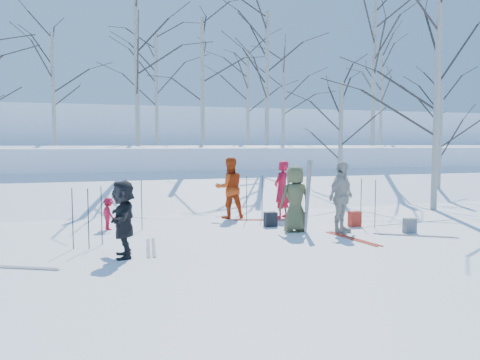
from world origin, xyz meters
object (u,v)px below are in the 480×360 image
object	(u,v)px
skier_redor_behind	(230,188)
skier_red_north	(282,189)
backpack_red	(355,219)
backpack_dark	(271,219)
skier_red_seated	(109,214)
skier_cream_east	(341,197)
skier_grey_west	(123,219)
skier_olive_center	(295,199)
dog	(299,215)
backpack_grey	(410,226)

from	to	relation	value
skier_redor_behind	skier_red_north	bearing A→B (deg)	161.87
backpack_red	backpack_dark	bearing A→B (deg)	163.26
skier_redor_behind	backpack_dark	size ratio (longest dim) A/B	4.70
skier_red_north	skier_red_seated	world-z (taller)	skier_red_north
skier_cream_east	skier_grey_west	size ratio (longest dim) A/B	1.18
skier_olive_center	skier_redor_behind	distance (m)	2.86
skier_cream_east	backpack_dark	size ratio (longest dim) A/B	4.66
skier_redor_behind	backpack_red	size ratio (longest dim) A/B	4.48
skier_red_north	skier_grey_west	xyz separation A→B (m)	(-4.97, -3.73, -0.10)
skier_red_seated	dog	world-z (taller)	skier_red_seated
skier_red_north	backpack_dark	bearing A→B (deg)	19.38
skier_redor_behind	skier_red_seated	size ratio (longest dim) A/B	2.16
skier_red_north	dog	xyz separation A→B (m)	(0.13, -1.00, -0.66)
skier_cream_east	skier_grey_west	world-z (taller)	skier_cream_east
skier_grey_west	skier_olive_center	bearing A→B (deg)	111.70
backpack_dark	skier_grey_west	bearing A→B (deg)	-149.32
backpack_red	skier_cream_east	bearing A→B (deg)	-138.73
backpack_red	backpack_dark	distance (m)	2.35
backpack_grey	skier_red_north	bearing A→B (deg)	125.10
skier_cream_east	skier_grey_west	distance (m)	5.61
skier_red_north	dog	bearing A→B (deg)	60.41
skier_olive_center	backpack_red	distance (m)	2.04
skier_olive_center	skier_grey_west	world-z (taller)	skier_olive_center
skier_redor_behind	backpack_dark	xyz separation A→B (m)	(0.69, -1.77, -0.74)
skier_redor_behind	backpack_grey	world-z (taller)	skier_redor_behind
skier_redor_behind	skier_grey_west	bearing A→B (deg)	49.90
skier_olive_center	dog	size ratio (longest dim) A/B	3.15
skier_cream_east	skier_olive_center	bearing A→B (deg)	120.52
skier_redor_behind	backpack_dark	world-z (taller)	skier_redor_behind
skier_red_seated	skier_grey_west	distance (m)	3.26
backpack_grey	backpack_red	bearing A→B (deg)	124.54
dog	skier_redor_behind	bearing A→B (deg)	-96.22
backpack_grey	skier_red_seated	bearing A→B (deg)	159.93
skier_olive_center	backpack_red	xyz separation A→B (m)	(1.92, 0.22, -0.65)
skier_redor_behind	skier_red_seated	world-z (taller)	skier_redor_behind
skier_red_seated	skier_grey_west	world-z (taller)	skier_grey_west
skier_redor_behind	backpack_grey	bearing A→B (deg)	134.87
skier_red_north	backpack_grey	xyz separation A→B (m)	(2.27, -3.23, -0.70)
dog	backpack_grey	xyz separation A→B (m)	(2.13, -2.22, -0.04)
skier_redor_behind	skier_cream_east	bearing A→B (deg)	122.25
skier_red_north	skier_grey_west	size ratio (longest dim) A/B	1.13
skier_red_north	skier_cream_east	xyz separation A→B (m)	(0.55, -2.72, 0.04)
skier_olive_center	backpack_red	world-z (taller)	skier_olive_center
skier_red_north	skier_cream_east	size ratio (longest dim) A/B	0.96
skier_cream_east	skier_grey_west	bearing A→B (deg)	157.25
skier_red_north	backpack_red	world-z (taller)	skier_red_north
skier_cream_east	backpack_grey	bearing A→B (deg)	-49.65
skier_grey_west	backpack_grey	world-z (taller)	skier_grey_west
skier_red_seated	backpack_dark	world-z (taller)	skier_red_seated
skier_redor_behind	skier_red_seated	distance (m)	3.81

